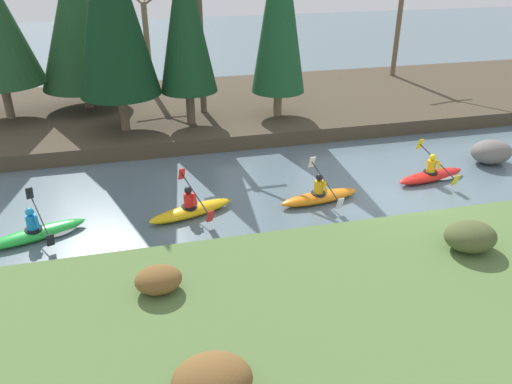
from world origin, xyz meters
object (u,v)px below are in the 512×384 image
kayaker_middle (320,196)px  kayaker_far_back (41,231)px  kayaker_lead (433,175)px  kayaker_trailing (192,209)px  boulder_midstream (491,152)px

kayaker_middle → kayaker_far_back: 8.47m
kayaker_lead → kayaker_trailing: 8.62m
kayaker_far_back → boulder_midstream: kayaker_far_back is taller
kayaker_far_back → boulder_midstream: 15.94m
kayaker_lead → kayaker_middle: 4.51m
kayaker_lead → kayaker_trailing: size_ratio=1.01×
kayaker_middle → boulder_midstream: size_ratio=1.78×
boulder_midstream → kayaker_lead: bearing=-164.0°
kayaker_middle → kayaker_trailing: 4.14m
kayaker_lead → kayaker_middle: same height
kayaker_trailing → kayaker_lead: bearing=-14.4°
kayaker_lead → kayaker_far_back: bearing=173.0°
kayaker_trailing → boulder_midstream: size_ratio=1.76×
kayaker_far_back → boulder_midstream: (15.85, 1.60, 0.25)m
kayaker_trailing → kayaker_far_back: same height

